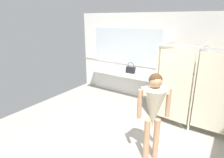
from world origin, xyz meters
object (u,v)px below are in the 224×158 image
Objects in this scene: person_standing at (154,108)px; handbag at (131,70)px; paper_cup at (126,70)px; soap_dispenser at (116,65)px.

handbag is at bearing 126.41° from person_standing.
person_standing reaches higher than paper_cup.
paper_cup is (-0.20, 0.07, -0.06)m from handbag.
person_standing reaches higher than soap_dispenser.
handbag is 1.67× the size of soap_dispenser.
paper_cup is at bearing -21.83° from soap_dispenser.
handbag is 0.79m from soap_dispenser.
soap_dispenser is at bearing 133.29° from person_standing.
handbag is (-1.66, 2.25, -0.07)m from person_standing.
handbag is 0.22m from paper_cup.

